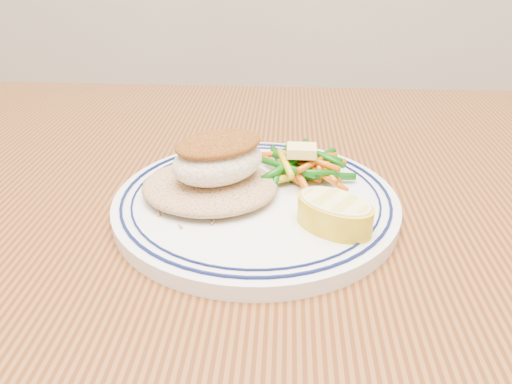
% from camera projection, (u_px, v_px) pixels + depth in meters
% --- Properties ---
extents(dining_table, '(1.50, 0.90, 0.75)m').
position_uv_depth(dining_table, '(271.00, 302.00, 0.52)').
color(dining_table, '#502710').
rests_on(dining_table, ground).
extents(plate, '(0.28, 0.28, 0.02)m').
position_uv_depth(plate, '(256.00, 201.00, 0.49)').
color(plate, white).
rests_on(plate, dining_table).
extents(rice_pilaf, '(0.13, 0.12, 0.03)m').
position_uv_depth(rice_pilaf, '(210.00, 183.00, 0.48)').
color(rice_pilaf, '#A77D53').
rests_on(rice_pilaf, plate).
extents(fish_fillet, '(0.11, 0.11, 0.05)m').
position_uv_depth(fish_fillet, '(218.00, 157.00, 0.47)').
color(fish_fillet, '#F3E4C8').
rests_on(fish_fillet, rice_pilaf).
extents(vegetable_pile, '(0.11, 0.11, 0.03)m').
position_uv_depth(vegetable_pile, '(302.00, 165.00, 0.52)').
color(vegetable_pile, '#C05409').
rests_on(vegetable_pile, plate).
extents(butter_pat, '(0.03, 0.02, 0.01)m').
position_uv_depth(butter_pat, '(302.00, 151.00, 0.50)').
color(butter_pat, '#FFE87C').
rests_on(butter_pat, vegetable_pile).
extents(lemon_wedge, '(0.09, 0.09, 0.03)m').
position_uv_depth(lemon_wedge, '(334.00, 212.00, 0.43)').
color(lemon_wedge, yellow).
rests_on(lemon_wedge, plate).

